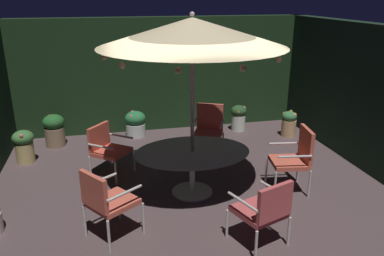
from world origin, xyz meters
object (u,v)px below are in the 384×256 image
patio_chair_southeast (106,199)px  potted_plant_back_right (24,145)px  patio_dining_table (192,159)px  patio_umbrella (192,32)px  patio_chair_south (264,209)px  potted_plant_right_far (135,123)px  potted_plant_back_center (289,123)px  potted_plant_left_near (54,129)px  potted_plant_back_left (239,117)px  patio_chair_east (107,146)px  patio_chair_north (296,155)px  patio_chair_northeast (209,127)px

patio_chair_southeast → potted_plant_back_right: patio_chair_southeast is taller
patio_dining_table → patio_umbrella: patio_umbrella is taller
patio_umbrella → patio_chair_southeast: patio_umbrella is taller
patio_chair_south → potted_plant_right_far: bearing=105.2°
patio_dining_table → potted_plant_back_center: patio_dining_table is taller
patio_chair_southeast → potted_plant_left_near: bearing=105.5°
patio_umbrella → potted_plant_back_right: size_ratio=4.44×
patio_chair_south → potted_plant_back_left: size_ratio=1.54×
patio_chair_east → patio_chair_north: bearing=-23.6°
patio_umbrella → patio_chair_northeast: patio_umbrella is taller
patio_umbrella → potted_plant_back_left: size_ratio=4.69×
patio_chair_southeast → patio_chair_east: bearing=88.4°
patio_chair_north → potted_plant_back_left: bearing=88.0°
potted_plant_right_far → potted_plant_back_right: bearing=-156.0°
potted_plant_back_right → patio_dining_table: bearing=-33.8°
patio_chair_northeast → potted_plant_left_near: patio_chair_northeast is taller
potted_plant_back_left → potted_plant_back_right: (-4.61, -0.83, 0.02)m
potted_plant_back_center → potted_plant_back_left: bearing=147.2°
patio_umbrella → patio_chair_southeast: size_ratio=2.88×
patio_chair_north → potted_plant_back_right: bearing=154.2°
potted_plant_left_near → patio_chair_south: bearing=-55.4°
patio_chair_north → patio_chair_south: bearing=-130.0°
patio_chair_east → potted_plant_back_center: bearing=15.0°
patio_dining_table → patio_umbrella: 1.96m
patio_umbrella → potted_plant_back_center: bearing=37.6°
patio_dining_table → potted_plant_back_center: bearing=37.6°
patio_chair_northeast → patio_chair_east: size_ratio=1.11×
patio_chair_south → patio_umbrella: bearing=109.8°
patio_chair_south → potted_plant_back_center: (2.18, 3.68, -0.23)m
potted_plant_left_near → potted_plant_back_center: size_ratio=1.18×
potted_plant_back_center → patio_umbrella: bearing=-142.4°
patio_chair_north → potted_plant_left_near: bearing=143.7°
patio_chair_south → potted_plant_back_left: 4.47m
patio_dining_table → potted_plant_left_near: bearing=131.4°
patio_chair_south → potted_plant_back_right: (-3.41, 3.48, -0.18)m
potted_plant_back_center → patio_chair_southeast: bearing=-143.2°
patio_chair_southeast → patio_chair_north: bearing=12.9°
patio_chair_east → patio_chair_south: (1.87, -2.59, 0.01)m
patio_umbrella → potted_plant_left_near: bearing=131.4°
patio_chair_north → patio_chair_south: 1.70m
patio_chair_northeast → potted_plant_back_right: 3.57m
patio_dining_table → potted_plant_right_far: size_ratio=3.17×
patio_chair_north → patio_chair_east: 3.23m
patio_dining_table → potted_plant_back_right: patio_dining_table is taller
patio_dining_table → patio_chair_north: size_ratio=1.73×
patio_chair_south → potted_plant_left_near: (-2.94, 4.26, -0.17)m
patio_dining_table → patio_chair_southeast: bearing=-144.9°
potted_plant_back_center → patio_chair_northeast: bearing=-164.1°
patio_chair_east → potted_plant_left_near: bearing=122.7°
patio_chair_east → potted_plant_left_near: 1.98m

